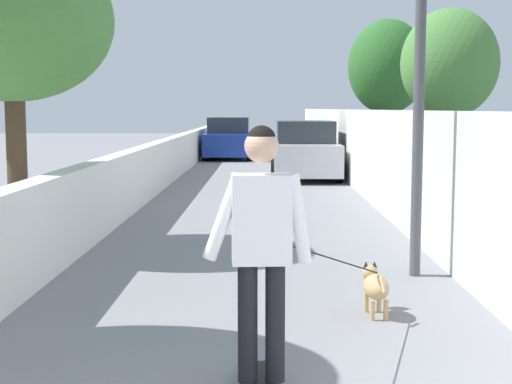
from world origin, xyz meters
TOP-DOWN VIEW (x-y plane):
  - ground_plane at (14.00, 0.00)m, footprint 80.00×80.00m
  - wall_left at (12.00, 2.36)m, footprint 48.00×0.30m
  - fence_right at (12.00, -2.36)m, footprint 48.00×0.30m
  - tree_right_mid at (13.00, -3.88)m, footprint 1.98×1.98m
  - tree_right_far at (19.00, -3.60)m, footprint 2.23×2.23m
  - tree_left_distant at (7.50, 3.18)m, footprint 2.64×2.64m
  - lamp_post at (5.89, -1.81)m, footprint 0.36×0.36m
  - skateboard at (2.39, -0.10)m, footprint 0.81×0.25m
  - person_skateboarder at (2.39, -0.10)m, footprint 0.24×0.71m
  - dog at (4.27, -1.12)m, footprint 2.20×1.16m
  - car_near at (17.75, -1.21)m, footprint 4.13×1.80m
  - car_far at (25.62, 1.21)m, footprint 4.13×1.80m

SIDE VIEW (x-z plane):
  - ground_plane at x=14.00m, z-range 0.00..0.00m
  - skateboard at x=2.39m, z-range 0.03..0.11m
  - dog at x=4.27m, z-range -0.25..0.80m
  - wall_left at x=12.00m, z-range 0.00..1.10m
  - car_near at x=17.75m, z-range -0.06..1.48m
  - car_far at x=25.62m, z-range -0.06..1.48m
  - fence_right at x=12.00m, z-range 0.00..1.84m
  - person_skateboarder at x=2.39m, z-range 0.23..1.91m
  - lamp_post at x=5.89m, z-range 0.76..4.65m
  - tree_right_mid at x=13.00m, z-range 0.80..4.68m
  - tree_left_distant at x=7.50m, z-range 0.96..5.03m
  - tree_right_far at x=19.00m, z-range 0.83..5.20m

